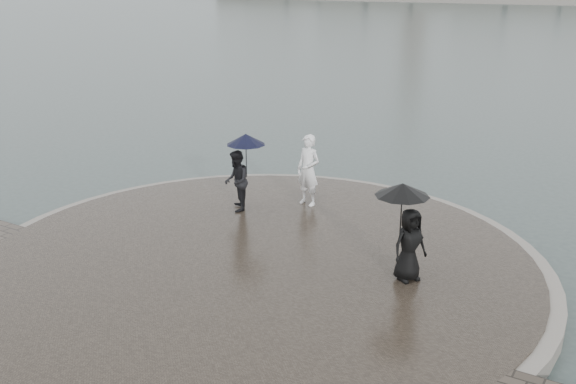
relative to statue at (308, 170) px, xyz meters
The scene contains 6 objects.
ground 7.14m from the statue, 84.34° to the right, with size 400.00×400.00×0.00m, color #2B3835.
kerb_ring 3.74m from the statue, 78.77° to the right, with size 12.50×12.50×0.32m, color gray.
quay_tip 3.73m from the statue, 78.77° to the right, with size 11.90×11.90×0.36m, color #2D261E.
statue is the anchor object (origin of this frame).
visitor_left 1.85m from the statue, 134.27° to the right, with size 1.21×1.08×2.04m.
visitor_right 4.75m from the statue, 36.72° to the right, with size 1.19×1.09×1.95m.
Camera 1 is at (7.14, -7.09, 6.11)m, focal length 40.00 mm.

